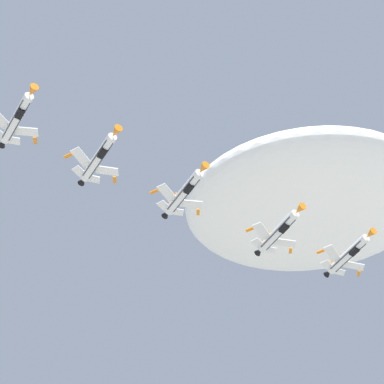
% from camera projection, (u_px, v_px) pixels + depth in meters
% --- Properties ---
extents(cloud_high_distant, '(60.84, 47.87, 17.49)m').
position_uv_depth(cloud_high_distant, '(309.00, 203.00, 220.42)').
color(cloud_high_distant, white).
extents(fighter_jet_lead, '(12.29, 12.89, 4.37)m').
position_uv_depth(fighter_jet_lead, '(349.00, 254.00, 181.55)').
color(fighter_jet_lead, white).
extents(fighter_jet_left_wing, '(12.33, 12.89, 4.39)m').
position_uv_depth(fighter_jet_left_wing, '(279.00, 231.00, 173.58)').
color(fighter_jet_left_wing, white).
extents(fighter_jet_right_wing, '(12.35, 12.89, 4.38)m').
position_uv_depth(fighter_jet_right_wing, '(184.00, 192.00, 167.70)').
color(fighter_jet_right_wing, white).
extents(fighter_jet_left_outer, '(12.32, 12.89, 4.38)m').
position_uv_depth(fighter_jet_left_outer, '(99.00, 157.00, 161.75)').
color(fighter_jet_left_outer, white).
extents(fighter_jet_right_outer, '(12.35, 12.89, 4.38)m').
position_uv_depth(fighter_jet_right_outer, '(17.00, 117.00, 158.71)').
color(fighter_jet_right_outer, white).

